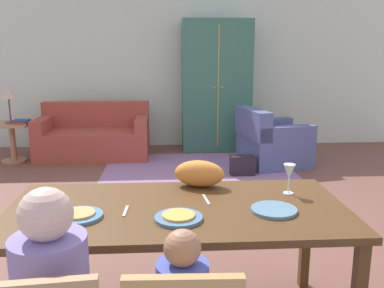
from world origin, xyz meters
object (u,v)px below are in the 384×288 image
Objects in this scene: plate_near_child at (179,218)px; plate_near_woman at (274,210)px; book_lower at (19,123)px; table_lamp at (8,94)px; cat at (199,174)px; armoire at (216,86)px; wine_glass at (289,173)px; book_upper at (22,120)px; couch at (94,137)px; plate_near_man at (79,216)px; side_table at (12,137)px; armchair at (271,143)px; dining_table at (178,219)px; handbag at (242,165)px.

plate_near_woman is at bearing 8.74° from plate_near_child.
plate_near_child reaches higher than book_lower.
cat is at bearing -55.58° from table_lamp.
wine_glass is at bearing -91.06° from armoire.
table_lamp is at bearing 168.41° from book_upper.
table_lamp is (-1.15, -0.26, 0.70)m from couch.
armoire is at bearing 96.38° from cat.
plate_near_man is 0.12× the size of armoire.
side_table is (-2.84, 4.07, -0.39)m from plate_near_woman.
plate_near_man is 4.48m from side_table.
armchair is at bearing -6.23° from table_lamp.
armoire is (1.28, 4.71, 0.28)m from plate_near_man.
dining_table is 8.60× the size of book_upper.
armoire reaches higher than handbag.
plate_near_woman is 4.84m from book_upper.
armoire is at bearing 87.04° from plate_near_woman.
couch is at bearing 151.33° from handbag.
wine_glass reaches higher than cat.
dining_table is 3.85m from armchair.
side_table is (-2.32, 3.97, -0.31)m from dining_table.
handbag is at bearing -15.61° from book_upper.
book_lower is at bearing -138.73° from book_upper.
book_upper is (-0.98, -0.29, 0.32)m from couch.
plate_near_man is at bearing -114.65° from handbag.
table_lamp is 2.45× the size of book_upper.
plate_near_child is at bearing -90.00° from dining_table.
wine_glass is 3.51m from armchair.
book_upper is (-2.92, -0.66, -0.43)m from armoire.
armoire is 3.02m from book_upper.
couch is (-1.18, 4.22, -0.39)m from dining_table.
handbag is at bearing -15.09° from book_lower.
plate_near_woman is 0.78× the size of cat.
armchair reaches higher than book_lower.
table_lamp is at bearing 157.67° from book_lower.
book_upper is 3.25m from handbag.
dining_table is 3.26m from handbag.
side_table is (-3.00, 3.79, -0.52)m from wine_glass.
book_upper is at bearing 118.75° from dining_table.
book_upper is (0.17, -0.03, 0.24)m from side_table.
wine_glass is 4.84m from table_lamp.
cat reaches higher than armchair.
couch is at bearing 98.59° from plate_near_man.
cat is 4.28m from armoire.
armoire is at bearing 11.45° from table_lamp.
book_lower is at bearing 127.53° from wine_glass.
armoire reaches higher than cat.
dining_table is 7.57× the size of plate_near_man.
armoire reaches higher than plate_near_child.
armoire reaches higher than armchair.
dining_table is 10.17× the size of wine_glass.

